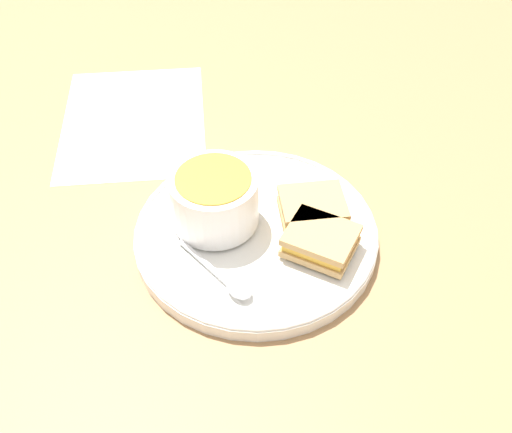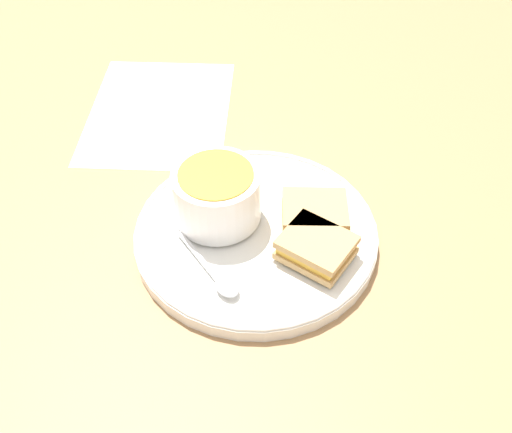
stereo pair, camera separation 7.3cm
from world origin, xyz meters
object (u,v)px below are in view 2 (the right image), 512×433
object	(u,v)px
soup_bowl	(217,195)
spoon	(219,280)
sandwich_half_near	(316,247)
sandwich_half_far	(315,214)

from	to	relation	value
soup_bowl	spoon	size ratio (longest dim) A/B	1.05
spoon	sandwich_half_near	distance (m)	0.12
soup_bowl	sandwich_half_near	distance (m)	0.14
sandwich_half_far	sandwich_half_near	bearing A→B (deg)	107.35
sandwich_half_near	sandwich_half_far	size ratio (longest dim) A/B	0.98
soup_bowl	spoon	world-z (taller)	soup_bowl
soup_bowl	spoon	xyz separation A→B (m)	(-0.04, 0.10, -0.03)
sandwich_half_near	sandwich_half_far	world-z (taller)	same
spoon	sandwich_half_far	size ratio (longest dim) A/B	1.08
sandwich_half_near	sandwich_half_far	bearing A→B (deg)	-72.65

